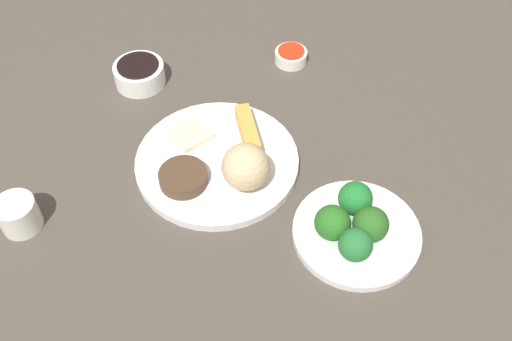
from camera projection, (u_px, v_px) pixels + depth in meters
The scene contains 16 objects.
tabletop at pixel (217, 175), 1.01m from camera, with size 2.20×2.20×0.02m, color #483F39.
main_plate at pixel (217, 162), 1.00m from camera, with size 0.28×0.28×0.02m, color white.
rice_scoop at pixel (246, 167), 0.93m from camera, with size 0.08×0.08×0.08m, color #CEAF84.
spring_roll at pixel (248, 131), 1.02m from camera, with size 0.11×0.03×0.03m, color gold.
crab_rangoon_wonton at pixel (189, 134), 1.03m from camera, with size 0.06×0.06×0.01m, color beige.
stir_fry_heap at pixel (183, 177), 0.95m from camera, with size 0.08×0.08×0.02m, color #493323.
broccoli_plate at pixel (356, 233), 0.91m from camera, with size 0.20×0.20×0.01m, color white.
broccoli_floret_0 at pixel (371, 224), 0.88m from camera, with size 0.06×0.06×0.06m, color #275C1F.
broccoli_floret_1 at pixel (355, 198), 0.91m from camera, with size 0.05×0.05×0.05m, color #1F712D.
broccoli_floret_2 at pixel (332, 223), 0.88m from camera, with size 0.06×0.06×0.06m, color #26651F.
broccoli_floret_3 at pixel (355, 245), 0.86m from camera, with size 0.05×0.05×0.05m, color #246B32.
soy_sauce_bowl at pixel (140, 74), 1.13m from camera, with size 0.10×0.10×0.04m, color white.
soy_sauce_bowl_liquid at pixel (138, 65), 1.11m from camera, with size 0.08×0.08×0.00m, color black.
sauce_ramekin_sweet_and_sour at pixel (291, 57), 1.18m from camera, with size 0.07×0.07×0.02m, color white.
sauce_ramekin_sweet_and_sour_liquid at pixel (291, 51), 1.17m from camera, with size 0.05×0.05×0.00m, color red.
teacup at pixel (18, 215), 0.91m from camera, with size 0.06×0.06×0.05m, color silver.
Camera 1 is at (0.62, -0.18, 0.78)m, focal length 40.85 mm.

